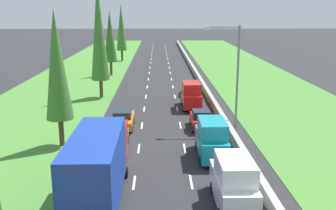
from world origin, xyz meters
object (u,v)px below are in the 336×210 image
red_van_right_lane (191,95)px  yellow_sedan_right_lane (190,89)px  blue_box_truck_left_lane (99,167)px  poplar_tree_fourth (110,37)px  white_van_right_lane (234,182)px  silver_hatchback_left_lane (115,139)px  street_light_mast (234,69)px  teal_van_right_lane (212,139)px  red_hatchback_right_lane (201,119)px  poplar_tree_third (99,31)px  poplar_tree_second (57,66)px  poplar_tree_fifth (121,28)px  orange_sedan_left_lane (123,119)px

red_van_right_lane → yellow_sedan_right_lane: size_ratio=1.09×
blue_box_truck_left_lane → poplar_tree_fourth: (-4.32, 42.42, 3.94)m
white_van_right_lane → silver_hatchback_left_lane: size_ratio=1.26×
yellow_sedan_right_lane → white_van_right_lane: bearing=-89.9°
red_van_right_lane → poplar_tree_fourth: 24.54m
blue_box_truck_left_lane → yellow_sedan_right_lane: size_ratio=2.09×
red_van_right_lane → yellow_sedan_right_lane: (0.45, 6.34, -0.59)m
white_van_right_lane → yellow_sedan_right_lane: 27.79m
white_van_right_lane → blue_box_truck_left_lane: blue_box_truck_left_lane is taller
poplar_tree_fourth → street_light_mast: 31.79m
teal_van_right_lane → street_light_mast: 8.70m
blue_box_truck_left_lane → silver_hatchback_left_lane: (-0.05, 8.44, -1.35)m
red_van_right_lane → street_light_mast: (3.08, -7.07, 3.83)m
street_light_mast → red_van_right_lane: bearing=113.5°
poplar_tree_fourth → yellow_sedan_right_lane: bearing=-52.8°
white_van_right_lane → street_light_mast: street_light_mast is taller
street_light_mast → red_hatchback_right_lane: bearing=-173.1°
red_van_right_lane → poplar_tree_third: (-10.30, 5.24, 6.42)m
poplar_tree_fourth → street_light_mast: bearing=-63.7°
red_hatchback_right_lane → poplar_tree_second: poplar_tree_second is taller
red_hatchback_right_lane → poplar_tree_fifth: bearing=103.5°
red_van_right_lane → street_light_mast: bearing=-66.5°
blue_box_truck_left_lane → red_van_right_lane: size_ratio=1.92×
orange_sedan_left_lane → poplar_tree_third: 14.62m
poplar_tree_second → silver_hatchback_left_lane: bearing=-12.8°
blue_box_truck_left_lane → poplar_tree_fifth: 60.17m
white_van_right_lane → blue_box_truck_left_lane: 7.22m
poplar_tree_second → orange_sedan_left_lane: bearing=46.2°
red_hatchback_right_lane → poplar_tree_fifth: (-11.09, 46.27, 5.86)m
white_van_right_lane → teal_van_right_lane: (-0.22, 7.09, 0.00)m
teal_van_right_lane → poplar_tree_second: size_ratio=0.47×
red_hatchback_right_lane → red_van_right_lane: size_ratio=0.80×
silver_hatchback_left_lane → street_light_mast: 12.06m
teal_van_right_lane → yellow_sedan_right_lane: bearing=89.5°
orange_sedan_left_lane → yellow_sedan_right_lane: bearing=62.1°
street_light_mast → poplar_tree_fourth: bearing=116.3°
orange_sedan_left_lane → poplar_tree_third: size_ratio=0.33×
teal_van_right_lane → red_van_right_lane: bearing=91.1°
yellow_sedan_right_lane → orange_sedan_left_lane: (-7.09, -13.40, 0.00)m
silver_hatchback_left_lane → red_van_right_lane: 14.25m
poplar_tree_third → street_light_mast: 18.36m
white_van_right_lane → red_hatchback_right_lane: white_van_right_lane is taller
teal_van_right_lane → red_van_right_lane: size_ratio=1.00×
silver_hatchback_left_lane → street_light_mast: bearing=29.2°
silver_hatchback_left_lane → orange_sedan_left_lane: size_ratio=0.87×
red_hatchback_right_lane → red_van_right_lane: red_van_right_lane is taller
silver_hatchback_left_lane → poplar_tree_fourth: (-4.27, 33.97, 5.29)m
red_van_right_lane → poplar_tree_second: (-10.98, -11.58, 4.87)m
blue_box_truck_left_lane → poplar_tree_fifth: size_ratio=0.83×
red_hatchback_right_lane → poplar_tree_fourth: size_ratio=0.38×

